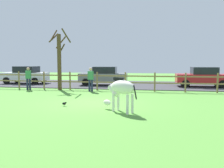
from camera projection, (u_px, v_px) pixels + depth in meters
The scene contains 11 objects.
ground_plane at pixel (91, 103), 12.11m from camera, with size 60.00×60.00×0.00m, color #549338.
parking_asphalt at pixel (119, 84), 21.23m from camera, with size 28.00×7.40×0.05m, color #38383D.
paddock_fence at pixel (97, 80), 17.10m from camera, with size 20.30×0.11×1.31m.
bare_tree at pixel (59, 59), 17.45m from camera, with size 1.38×1.35×4.37m.
zebra at pixel (121, 90), 9.79m from camera, with size 1.63×1.35×1.41m.
crow_on_grass at pixel (64, 103), 11.15m from camera, with size 0.22×0.10×0.20m.
parked_car_red at pixel (202, 77), 19.13m from camera, with size 4.04×1.96×1.56m.
parked_car_white at pixel (26, 75), 21.97m from camera, with size 4.03×1.94×1.56m.
parked_car_grey at pixel (104, 76), 20.45m from camera, with size 4.09×2.06×1.56m.
visitor_left_of_tree at pixel (91, 78), 16.44m from camera, with size 0.37×0.24×1.64m.
visitor_right_of_tree at pixel (28, 77), 17.41m from camera, with size 0.40×0.30×1.64m.
Camera 1 is at (3.10, -11.60, 2.08)m, focal length 38.64 mm.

